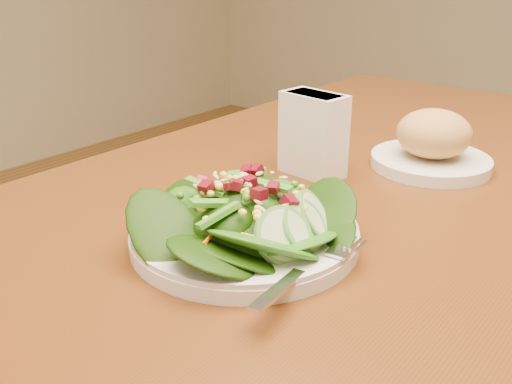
% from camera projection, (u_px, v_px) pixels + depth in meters
% --- Properties ---
extents(dining_table, '(0.90, 1.40, 0.75)m').
position_uv_depth(dining_table, '(395.00, 265.00, 0.78)').
color(dining_table, '#512814').
rests_on(dining_table, ground_plane).
extents(salad_plate, '(0.25, 0.25, 0.07)m').
position_uv_depth(salad_plate, '(251.00, 223.00, 0.61)').
color(salad_plate, silver).
rests_on(salad_plate, dining_table).
extents(bread_plate, '(0.17, 0.17, 0.09)m').
position_uv_depth(bread_plate, '(432.00, 144.00, 0.83)').
color(bread_plate, silver).
rests_on(bread_plate, dining_table).
extents(napkin_holder, '(0.10, 0.06, 0.12)m').
position_uv_depth(napkin_holder, '(313.00, 132.00, 0.80)').
color(napkin_holder, white).
rests_on(napkin_holder, dining_table).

